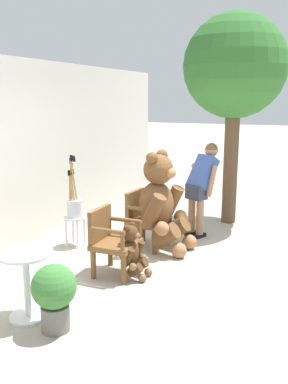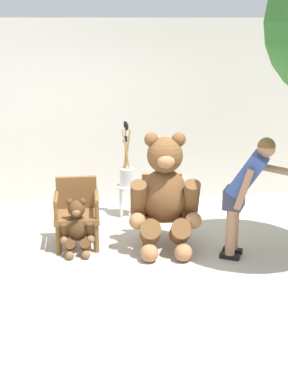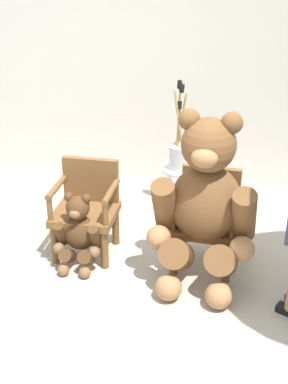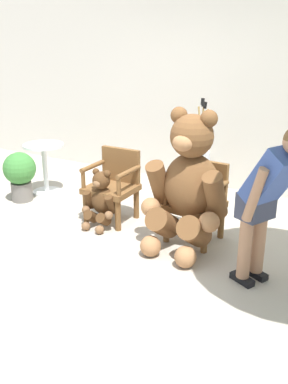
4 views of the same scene
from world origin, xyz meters
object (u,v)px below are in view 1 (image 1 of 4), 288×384
wooden_chair_left (112,239)px  white_stool (75,223)px  teddy_bear_small (132,251)px  round_side_table (26,277)px  person_visitor (202,181)px  brush_bucket (74,204)px  teddy_bear_large (161,202)px  patio_tree (238,70)px  wooden_chair_right (145,217)px  potted_plant (54,293)px

wooden_chair_left → white_stool: (0.73, 1.00, -0.11)m
teddy_bear_small → round_side_table: 1.47m
round_side_table → white_stool: bearing=18.9°
person_visitor → brush_bucket: (-1.26, 1.63, -0.24)m
white_stool → brush_bucket: brush_bucket is taller
white_stool → person_visitor: bearing=-52.3°
teddy_bear_large → patio_tree: 2.81m
teddy_bear_small → brush_bucket: brush_bucket is taller
white_stool → round_side_table: bearing=-161.1°
wooden_chair_right → potted_plant: (-2.54, -0.11, -0.07)m
wooden_chair_right → round_side_table: wooden_chair_right is taller
teddy_bear_large → white_stool: (-0.36, 1.26, -0.37)m
round_side_table → potted_plant: 0.41m
white_stool → brush_bucket: bearing=134.8°
brush_bucket → round_side_table: (-2.08, -0.71, -0.21)m
wooden_chair_left → white_stool: bearing=53.9°
wooden_chair_right → white_stool: 1.07m
teddy_bear_small → round_side_table: round_side_table is taller
wooden_chair_right → potted_plant: 2.55m
teddy_bear_small → potted_plant: bearing=173.2°
wooden_chair_left → person_visitor: bearing=-17.7°
teddy_bear_small → patio_tree: patio_tree is taller
teddy_bear_large → white_stool: bearing=105.9°
wooden_chair_right → brush_bucket: 1.09m
white_stool → patio_tree: bearing=-40.7°
brush_bucket → potted_plant: (-2.17, -1.11, -0.27)m
teddy_bear_small → brush_bucket: (0.73, 1.28, 0.32)m
person_visitor → round_side_table: bearing=164.6°
wooden_chair_left → round_side_table: 1.38m
white_stool → round_side_table: 2.20m
round_side_table → teddy_bear_large: bearing=-12.7°
teddy_bear_small → person_visitor: person_visitor is taller
wooden_chair_right → potted_plant: bearing=-177.6°
round_side_table → potted_plant: size_ratio=1.06×
teddy_bear_small → patio_tree: 3.85m
potted_plant → brush_bucket: bearing=27.1°
teddy_bear_large → patio_tree: (1.90, -0.69, 1.95)m
teddy_bear_large → round_side_table: 2.51m
wooden_chair_right → patio_tree: bearing=-26.6°
wooden_chair_left → brush_bucket: 1.25m
teddy_bear_small → brush_bucket: 1.50m
patio_tree → white_stool: bearing=139.3°
wooden_chair_right → patio_tree: 3.06m
wooden_chair_left → teddy_bear_large: 1.15m
wooden_chair_left → patio_tree: bearing=-17.6°
wooden_chair_right → white_stool: bearing=110.4°
wooden_chair_left → wooden_chair_right: (1.10, -0.00, 0.00)m
teddy_bear_large → potted_plant: 2.56m
teddy_bear_large → person_visitor: 0.99m
round_side_table → patio_tree: size_ratio=0.20×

